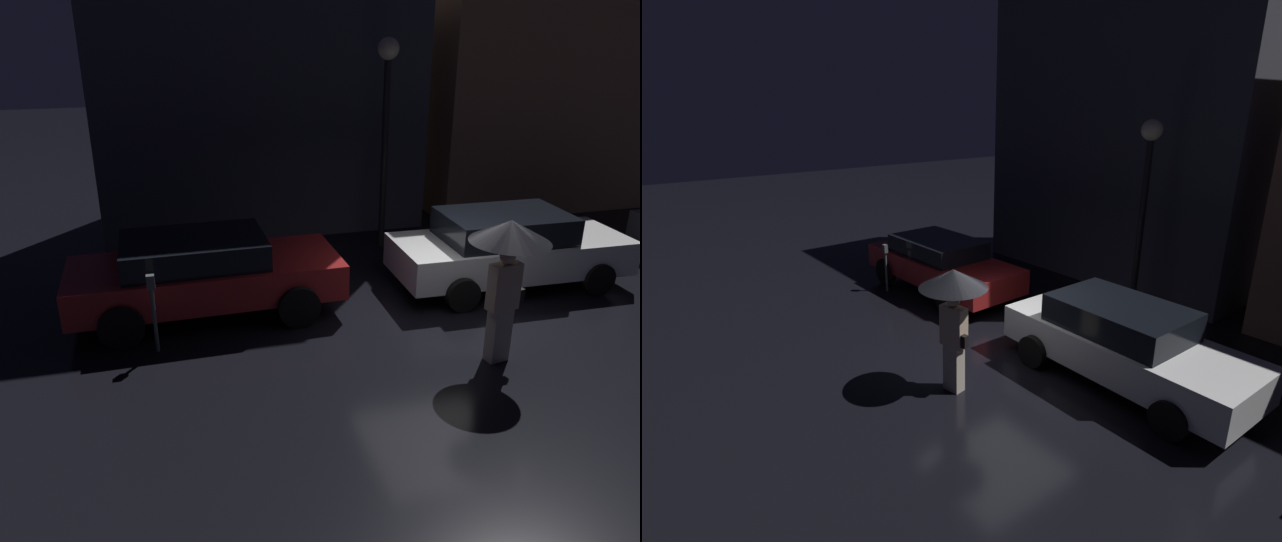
# 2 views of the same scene
# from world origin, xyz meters

# --- Properties ---
(ground_plane) EXTENTS (60.00, 60.00, 0.00)m
(ground_plane) POSITION_xyz_m (0.00, 0.00, 0.00)
(ground_plane) COLOR black
(building_facade_left) EXTENTS (7.48, 3.00, 9.01)m
(building_facade_left) POSITION_xyz_m (-1.99, 6.50, 4.51)
(building_facade_left) COLOR #3D3D47
(building_facade_left) RESTS_ON ground
(building_facade_right) EXTENTS (6.87, 3.00, 6.61)m
(building_facade_right) POSITION_xyz_m (5.82, 6.50, 3.31)
(building_facade_right) COLOR #8C664C
(building_facade_right) RESTS_ON ground
(parked_car_red) EXTENTS (4.62, 2.02, 1.42)m
(parked_car_red) POSITION_xyz_m (-3.86, 1.46, 0.77)
(parked_car_red) COLOR maroon
(parked_car_red) RESTS_ON ground
(parked_car_white) EXTENTS (4.50, 1.95, 1.45)m
(parked_car_white) POSITION_xyz_m (1.87, 1.26, 0.76)
(parked_car_white) COLOR silver
(parked_car_white) RESTS_ON ground
(pedestrian_with_umbrella) EXTENTS (1.16, 1.16, 2.22)m
(pedestrian_with_umbrella) POSITION_xyz_m (0.25, -1.30, 1.77)
(pedestrian_with_umbrella) COLOR beige
(pedestrian_with_umbrella) RESTS_ON ground
(parking_meter) EXTENTS (0.12, 0.10, 1.29)m
(parking_meter) POSITION_xyz_m (-4.72, 0.28, 0.79)
(parking_meter) COLOR #4C5154
(parking_meter) RESTS_ON ground
(street_lamp_near) EXTENTS (0.45, 0.45, 4.46)m
(street_lamp_near) POSITION_xyz_m (0.30, 3.95, 3.20)
(street_lamp_near) COLOR black
(street_lamp_near) RESTS_ON ground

